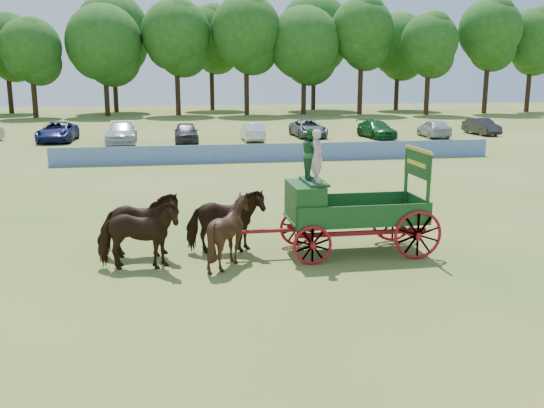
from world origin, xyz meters
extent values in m
plane|color=olive|center=(0.00, 0.00, 0.00)|extent=(160.00, 160.00, 0.00)
imported|color=black|center=(-8.34, -0.98, 0.94)|extent=(2.31, 1.22, 1.87)
imported|color=black|center=(-8.34, 0.12, 0.94)|extent=(2.24, 1.06, 1.87)
imported|color=black|center=(-5.94, -0.98, 0.94)|extent=(2.03, 1.89, 1.88)
imported|color=black|center=(-5.94, 0.12, 0.94)|extent=(2.23, 1.03, 1.87)
cube|color=#A51021|center=(-3.74, -0.43, 0.60)|extent=(0.12, 2.00, 0.12)
cube|color=#A51021|center=(-0.74, -0.43, 0.60)|extent=(0.12, 2.00, 0.12)
cube|color=#A51021|center=(-2.24, -0.98, 0.72)|extent=(3.80, 0.10, 0.12)
cube|color=#A51021|center=(-2.24, 0.12, 0.72)|extent=(3.80, 0.10, 0.12)
cube|color=#A51021|center=(-4.64, -0.43, 0.75)|extent=(2.80, 0.09, 0.09)
cube|color=#16431F|center=(-2.24, -0.43, 1.00)|extent=(3.80, 1.80, 0.10)
cube|color=#16431F|center=(-2.24, -1.31, 1.30)|extent=(3.80, 0.06, 0.55)
cube|color=#16431F|center=(-2.24, 0.45, 1.30)|extent=(3.80, 0.06, 0.55)
cube|color=#16431F|center=(-0.36, -0.43, 1.30)|extent=(0.06, 1.80, 0.55)
cube|color=#16431F|center=(-3.74, -0.43, 1.55)|extent=(0.85, 1.70, 1.05)
cube|color=#16431F|center=(-3.49, -0.43, 2.12)|extent=(0.55, 1.50, 0.08)
cube|color=#16431F|center=(-4.12, -0.43, 1.35)|extent=(0.10, 1.60, 0.65)
cube|color=#16431F|center=(-3.94, -0.43, 1.05)|extent=(0.55, 1.60, 0.06)
cube|color=#16431F|center=(-0.44, -1.23, 1.95)|extent=(0.08, 0.08, 1.80)
cube|color=#16431F|center=(-0.44, 0.37, 1.95)|extent=(0.08, 0.08, 1.80)
cube|color=#16431F|center=(-0.44, -0.43, 2.55)|extent=(0.07, 1.75, 0.75)
cube|color=gold|center=(-0.44, -0.43, 2.95)|extent=(0.08, 1.80, 0.09)
cube|color=gold|center=(-0.48, -0.43, 2.55)|extent=(0.02, 1.30, 0.12)
torus|color=#A51021|center=(-3.74, -1.38, 0.55)|extent=(1.09, 0.09, 1.09)
torus|color=#A51021|center=(-3.74, 0.52, 0.55)|extent=(1.09, 0.09, 1.09)
torus|color=#A51021|center=(-0.74, -1.38, 0.70)|extent=(1.39, 0.09, 1.39)
torus|color=#A51021|center=(-0.74, 0.52, 0.70)|extent=(1.39, 0.09, 1.39)
imported|color=#D1A0B1|center=(-3.49, -0.78, 2.88)|extent=(0.35, 0.53, 1.44)
imported|color=#246231|center=(-3.49, -0.08, 2.87)|extent=(0.54, 0.69, 1.43)
cube|color=#2142B3|center=(-1.00, 18.00, 0.53)|extent=(26.00, 0.08, 1.05)
imported|color=navy|center=(-15.58, 30.95, 0.74)|extent=(2.63, 5.39, 1.48)
imported|color=silver|center=(-10.78, 29.11, 0.77)|extent=(2.21, 5.32, 1.54)
imported|color=#333338|center=(-6.07, 28.84, 0.73)|extent=(1.76, 4.32, 1.47)
imported|color=silver|center=(-1.10, 28.82, 0.69)|extent=(1.47, 4.16, 1.37)
imported|color=slate|center=(3.75, 31.02, 0.69)|extent=(2.41, 5.03, 1.38)
imported|color=#144C1E|center=(8.95, 29.48, 0.68)|extent=(2.33, 4.83, 1.35)
imported|color=#B2B2B7|center=(13.58, 28.94, 0.73)|extent=(2.13, 4.45, 1.47)
imported|color=#262628|center=(18.42, 30.32, 0.68)|extent=(1.56, 4.19, 1.37)
cylinder|color=#382314|center=(-22.25, 57.18, 2.12)|extent=(0.60, 0.60, 4.23)
sphere|color=#1C4813|center=(-22.25, 57.18, 7.80)|extent=(6.87, 6.87, 6.87)
cylinder|color=#382314|center=(-14.36, 58.59, 2.31)|extent=(0.60, 0.60, 4.62)
sphere|color=#1C4813|center=(-14.36, 58.59, 8.51)|extent=(8.85, 8.85, 8.85)
cylinder|color=#382314|center=(-5.99, 58.67, 2.60)|extent=(0.60, 0.60, 5.19)
sphere|color=#1C4813|center=(-5.99, 58.67, 9.56)|extent=(8.21, 8.21, 8.21)
cylinder|color=#382314|center=(2.29, 57.73, 2.71)|extent=(0.60, 0.60, 5.42)
sphere|color=#1C4813|center=(2.29, 57.73, 9.99)|extent=(8.42, 8.42, 8.42)
cylinder|color=#382314|center=(9.37, 57.51, 2.33)|extent=(0.60, 0.60, 4.66)
sphere|color=#1C4813|center=(9.37, 57.51, 8.59)|extent=(8.84, 8.84, 8.84)
cylinder|color=#382314|center=(16.29, 56.49, 2.78)|extent=(0.60, 0.60, 5.56)
sphere|color=#1C4813|center=(16.29, 56.49, 10.24)|extent=(7.57, 7.57, 7.57)
cylinder|color=#382314|center=(24.04, 54.12, 2.37)|extent=(0.60, 0.60, 4.74)
sphere|color=#1C4813|center=(24.04, 54.12, 8.74)|extent=(6.82, 6.82, 6.82)
cylinder|color=#382314|center=(32.40, 55.29, 2.77)|extent=(0.60, 0.60, 5.54)
sphere|color=#1C4813|center=(32.40, 55.29, 10.20)|extent=(7.72, 7.72, 7.72)
cylinder|color=#382314|center=(39.35, 56.97, 2.56)|extent=(0.60, 0.60, 5.13)
sphere|color=#1C4813|center=(39.35, 56.97, 9.44)|extent=(7.50, 7.50, 7.50)
cylinder|color=#382314|center=(-26.79, 65.38, 2.33)|extent=(0.60, 0.60, 4.65)
sphere|color=#1C4813|center=(-26.79, 65.38, 8.57)|extent=(7.74, 7.74, 7.74)
cylinder|color=#382314|center=(-13.88, 65.80, 2.84)|extent=(0.60, 0.60, 5.68)
sphere|color=#1C4813|center=(-13.88, 65.80, 10.47)|extent=(9.13, 9.13, 9.13)
cylinder|color=#382314|center=(-1.12, 68.21, 2.70)|extent=(0.60, 0.60, 5.41)
sphere|color=#1C4813|center=(-1.12, 68.21, 9.96)|extent=(8.16, 8.16, 8.16)
cylinder|color=#382314|center=(12.76, 66.36, 2.93)|extent=(0.60, 0.60, 5.86)
sphere|color=#1C4813|center=(12.76, 66.36, 10.79)|extent=(9.59, 9.59, 9.59)
cylinder|color=#382314|center=(23.93, 63.89, 2.42)|extent=(0.60, 0.60, 4.84)
sphere|color=#1C4813|center=(23.93, 63.89, 8.91)|extent=(8.26, 8.26, 8.26)
camera|label=1|loc=(-7.51, -16.64, 5.11)|focal=40.00mm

